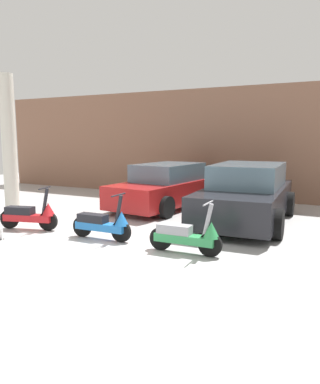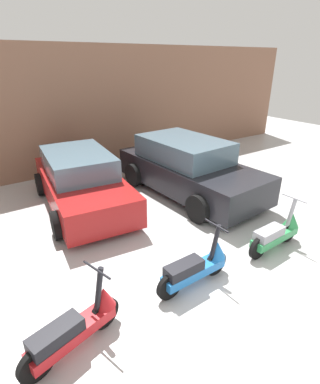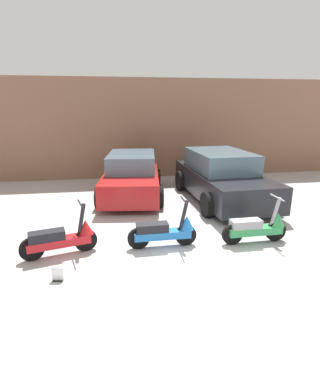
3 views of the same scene
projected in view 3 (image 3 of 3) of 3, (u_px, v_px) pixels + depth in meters
name	position (u px, v px, depth m)	size (l,w,h in m)	color
ground_plane	(189.00, 265.00, 5.55)	(28.00, 28.00, 0.00)	#B2B2B2
wall_back	(146.00, 129.00, 11.98)	(19.60, 0.12, 3.90)	#845B47
scooter_front_left	(62.00, 238.00, 5.83)	(1.43, 0.66, 1.02)	black
scooter_front_right	(165.00, 231.00, 6.17)	(1.45, 0.52, 1.01)	black
scooter_front_center	(258.00, 227.00, 6.37)	(1.44, 0.52, 1.01)	black
car_rear_left	(132.00, 176.00, 9.74)	(2.28, 4.17, 1.36)	maroon
car_rear_center	(221.00, 177.00, 9.30)	(2.29, 4.47, 1.49)	black
placard_near_left_scooter	(58.00, 274.00, 5.01)	(0.20, 0.15, 0.26)	black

